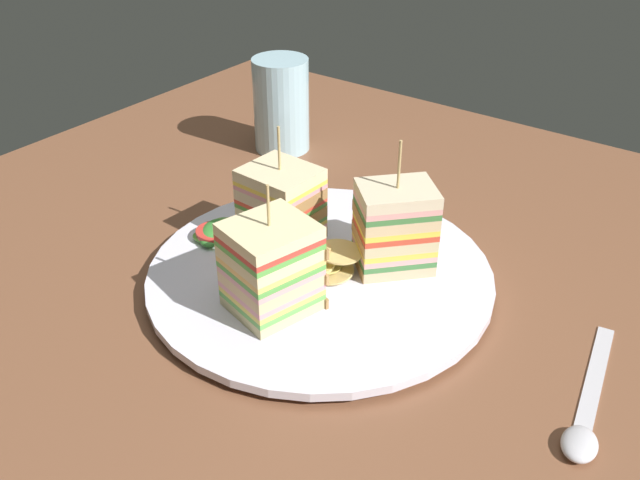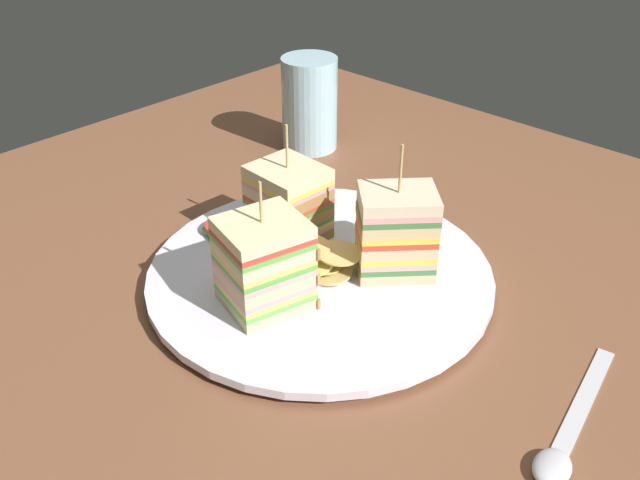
{
  "view_description": "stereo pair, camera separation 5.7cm",
  "coord_description": "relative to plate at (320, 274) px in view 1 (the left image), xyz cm",
  "views": [
    {
      "loc": [
        28.74,
        -38.97,
        35.19
      ],
      "look_at": [
        0.0,
        0.0,
        4.36
      ],
      "focal_mm": 38.55,
      "sensor_mm": 36.0,
      "label": 1
    },
    {
      "loc": [
        33.14,
        -35.3,
        35.19
      ],
      "look_at": [
        0.0,
        0.0,
        4.36
      ],
      "focal_mm": 38.55,
      "sensor_mm": 36.0,
      "label": 2
    }
  ],
  "objects": [
    {
      "name": "sandwich_wedge_1",
      "position": [
        0.27,
        -6.3,
        4.29
      ],
      "size": [
        7.14,
        7.57,
        10.9
      ],
      "rotation": [
        0.0,
        0.0,
        7.6
      ],
      "color": "#D1C186",
      "rests_on": "plate"
    },
    {
      "name": "sandwich_wedge_2",
      "position": [
        4.6,
        4.3,
        4.3
      ],
      "size": [
        7.84,
        7.89,
        11.72
      ],
      "rotation": [
        0.0,
        0.0,
        10.23
      ],
      "color": "beige",
      "rests_on": "plate"
    },
    {
      "name": "salad_garnish",
      "position": [
        -10.5,
        -0.95,
        1.13
      ],
      "size": [
        4.97,
        7.63,
        1.47
      ],
      "color": "#56A23E",
      "rests_on": "plate"
    },
    {
      "name": "plate",
      "position": [
        0.0,
        0.0,
        0.0
      ],
      "size": [
        29.63,
        29.63,
        1.36
      ],
      "color": "white",
      "rests_on": "ground_plane"
    },
    {
      "name": "spoon",
      "position": [
        23.89,
        -2.51,
        -0.44
      ],
      "size": [
        4.23,
        15.07,
        1.0
      ],
      "rotation": [
        0.0,
        0.0,
        4.88
      ],
      "color": "silver",
      "rests_on": "ground_plane"
    },
    {
      "name": "drinking_glass",
      "position": [
        -20.07,
        19.59,
        3.87
      ],
      "size": [
        6.51,
        6.51,
        10.93
      ],
      "color": "#AAD2E1",
      "rests_on": "ground_plane"
    },
    {
      "name": "ground_plane",
      "position": [
        0.0,
        0.0,
        -1.72
      ],
      "size": [
        91.11,
        87.24,
        1.8
      ],
      "primitive_type": "cube",
      "color": "brown"
    },
    {
      "name": "sandwich_wedge_0",
      "position": [
        -5.91,
        2.18,
        3.98
      ],
      "size": [
        6.61,
        5.85,
        10.94
      ],
      "rotation": [
        0.0,
        0.0,
        6.23
      ],
      "color": "beige",
      "rests_on": "plate"
    },
    {
      "name": "chip_pile",
      "position": [
        0.19,
        -0.37,
        1.99
      ],
      "size": [
        8.13,
        7.37,
        2.97
      ],
      "color": "#DBBD75",
      "rests_on": "plate"
    }
  ]
}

